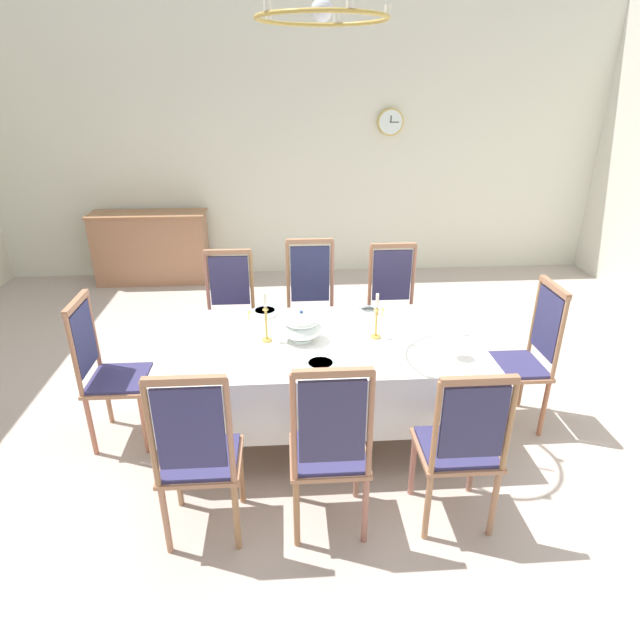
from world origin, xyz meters
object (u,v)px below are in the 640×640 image
(chair_north_c, at_px, (393,306))
(bowl_near_left, at_px, (265,312))
(chair_north_b, at_px, (311,307))
(soup_tureen, at_px, (302,326))
(bowl_far_left, at_px, (321,365))
(chandelier, at_px, (322,17))
(mounted_clock, at_px, (390,122))
(candlestick_east, at_px, (376,321))
(spoon_primary, at_px, (249,313))
(chair_south_a, at_px, (198,454))
(chair_south_c, at_px, (461,445))
(chair_head_west, at_px, (108,370))
(candlestick_west, at_px, (266,322))
(chair_south_b, at_px, (330,448))
(chair_head_east, at_px, (525,355))
(chair_north_a, at_px, (230,312))
(sideboard, at_px, (152,248))
(dining_table, at_px, (322,349))
(spoon_secondary, at_px, (382,310))
(bowl_near_right, at_px, (369,311))

(chair_north_c, relative_size, bowl_near_left, 5.90)
(chair_north_b, distance_m, soup_tureen, 1.02)
(bowl_far_left, relative_size, chandelier, 0.25)
(mounted_clock, bearing_deg, candlestick_east, -101.45)
(bowl_near_left, height_order, spoon_primary, bowl_near_left)
(chair_south_a, relative_size, mounted_clock, 3.46)
(chair_south_c, bearing_deg, bowl_near_left, 127.98)
(chair_head_west, bearing_deg, chair_south_c, 66.15)
(candlestick_west, bearing_deg, chair_north_b, 69.97)
(chair_south_b, height_order, chair_head_east, chair_south_b)
(chair_south_b, distance_m, chair_head_west, 1.76)
(candlestick_east, height_order, mounted_clock, mounted_clock)
(chair_north_b, xyz_separation_m, chandelier, (0.02, -0.98, 2.13))
(chair_north_a, bearing_deg, sideboard, -63.31)
(candlestick_east, relative_size, spoon_primary, 1.86)
(chair_north_b, xyz_separation_m, bowl_far_left, (-0.01, -1.39, 0.19))
(chair_north_b, bearing_deg, candlestick_east, 112.47)
(spoon_primary, bearing_deg, chair_head_east, -12.16)
(dining_table, bearing_deg, candlestick_west, 180.00)
(soup_tureen, relative_size, bowl_far_left, 1.47)
(chair_south_b, height_order, spoon_secondary, chair_south_b)
(chair_north_c, relative_size, mounted_clock, 3.44)
(chair_head_west, bearing_deg, chandelier, 90.00)
(chair_south_b, relative_size, sideboard, 0.79)
(chair_north_a, bearing_deg, dining_table, 126.99)
(bowl_near_right, bearing_deg, chandelier, -132.14)
(bowl_near_left, bearing_deg, candlestick_west, -86.77)
(spoon_primary, xyz_separation_m, sideboard, (-1.42, 2.91, -0.30))
(bowl_near_right, bearing_deg, mounted_clock, 77.32)
(dining_table, relative_size, chair_south_b, 1.91)
(sideboard, relative_size, chandelier, 1.91)
(dining_table, bearing_deg, chair_south_a, -126.93)
(spoon_primary, height_order, chandelier, chandelier)
(chair_south_b, distance_m, spoon_primary, 1.55)
(dining_table, xyz_separation_m, chair_head_west, (-1.49, 0.00, -0.11))
(chandelier, bearing_deg, dining_table, -89.55)
(soup_tureen, xyz_separation_m, mounted_clock, (1.26, 3.64, 1.08))
(candlestick_west, bearing_deg, bowl_far_left, -49.71)
(chair_north_a, bearing_deg, chair_south_c, 126.51)
(candlestick_west, height_order, spoon_secondary, candlestick_west)
(candlestick_east, distance_m, chandelier, 1.87)
(chair_north_a, bearing_deg, chair_head_west, 52.08)
(chair_south_c, relative_size, bowl_near_left, 5.64)
(chair_north_c, height_order, spoon_primary, chair_north_c)
(chair_south_a, distance_m, chair_south_b, 0.71)
(chair_south_c, bearing_deg, candlestick_west, 138.21)
(chair_north_a, relative_size, chair_south_b, 0.96)
(bowl_far_left, height_order, sideboard, sideboard)
(dining_table, relative_size, spoon_primary, 12.20)
(chair_head_west, height_order, spoon_primary, chair_head_west)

